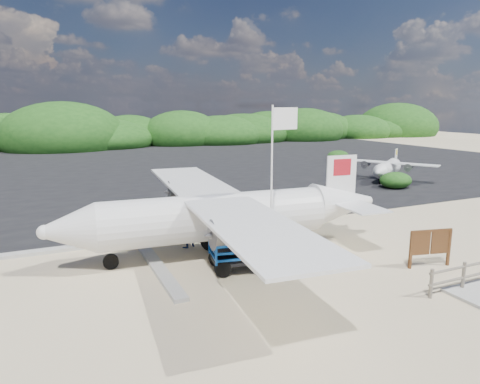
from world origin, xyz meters
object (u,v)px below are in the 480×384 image
at_px(aircraft_large, 309,164).
at_px(crew_a, 221,219).
at_px(baggage_cart, 246,269).
at_px(crew_b, 186,231).
at_px(flagpole, 270,264).
at_px(signboard, 428,267).

bearing_deg(aircraft_large, crew_a, 52.89).
distance_m(crew_a, aircraft_large, 27.87).
bearing_deg(crew_a, baggage_cart, 61.57).
bearing_deg(crew_a, crew_b, -5.41).
xyz_separation_m(flagpole, signboard, (5.50, -2.80, 0.00)).
relative_size(signboard, aircraft_large, 0.11).
bearing_deg(flagpole, baggage_cart, -178.88).
relative_size(flagpole, crew_b, 4.14).
height_order(baggage_cart, crew_b, crew_b).
bearing_deg(crew_b, baggage_cart, 95.39).
height_order(crew_a, crew_b, crew_a).
distance_m(flagpole, aircraft_large, 30.52).
height_order(flagpole, aircraft_large, flagpole).
relative_size(flagpole, crew_a, 3.14).
relative_size(signboard, crew_a, 0.95).
distance_m(signboard, crew_b, 10.04).
height_order(flagpole, signboard, flagpole).
distance_m(crew_a, crew_b, 1.93).
bearing_deg(signboard, aircraft_large, 77.92).
bearing_deg(baggage_cart, crew_b, 121.45).
xyz_separation_m(flagpole, aircraft_large, (18.07, 24.60, 0.00)).
distance_m(baggage_cart, aircraft_large, 31.18).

